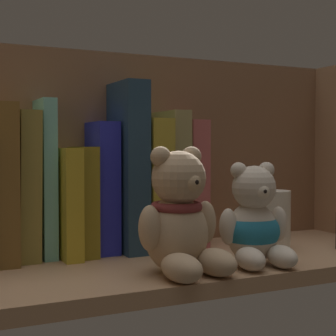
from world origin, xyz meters
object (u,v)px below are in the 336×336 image
object	(u,v)px
book_11	(166,179)
book_7	(80,200)
book_10	(146,184)
pillar_candle	(273,220)
book_3	(0,183)
book_12	(185,182)
teddy_bear_larger	(180,219)
book_6	(61,201)
book_8	(100,187)
book_4	(24,185)
teddy_bear_smaller	(254,224)
book_5	(43,178)
book_9	(123,167)

from	to	relation	value
book_11	book_7	bearing A→B (deg)	180.00
book_10	pillar_candle	xyz separation A→B (cm)	(16.01, -10.39, -5.28)
book_3	book_12	world-z (taller)	book_3
book_12	teddy_bear_larger	world-z (taller)	book_12
book_3	book_6	xyz separation A→B (cm)	(8.38, 0.00, -2.89)
book_7	book_8	size ratio (longest dim) A/B	0.81
book_4	teddy_bear_smaller	bearing A→B (deg)	-33.24
book_11	teddy_bear_larger	distance (cm)	19.31
book_3	pillar_candle	size ratio (longest dim) A/B	2.37
book_8	book_6	bearing A→B (deg)	180.00
book_3	book_5	xyz separation A→B (cm)	(5.87, 0.00, 0.44)
book_9	teddy_bear_larger	distance (cm)	18.66
book_9	pillar_candle	xyz separation A→B (cm)	(19.75, -10.39, -7.93)
book_11	book_9	bearing A→B (deg)	180.00
pillar_candle	book_4	bearing A→B (deg)	163.14
book_10	pillar_candle	bearing A→B (deg)	-32.98
book_7	book_5	bearing A→B (deg)	180.00
book_3	teddy_bear_larger	size ratio (longest dim) A/B	1.36
book_11	teddy_bear_smaller	size ratio (longest dim) A/B	1.55
book_3	book_9	distance (cm)	17.82
book_9	book_12	world-z (taller)	book_9
book_3	teddy_bear_smaller	xyz separation A→B (cm)	(29.39, -17.17, -5.24)
book_8	pillar_candle	xyz separation A→B (cm)	(23.37, -10.39, -5.02)
book_9	teddy_bear_larger	size ratio (longest dim) A/B	1.61
book_3	teddy_bear_smaller	size ratio (longest dim) A/B	1.57
book_6	book_11	xyz separation A→B (cm)	(16.52, 0.00, 2.75)
book_6	book_12	xyz separation A→B (cm)	(19.76, 0.00, 2.10)
book_11	book_10	bearing A→B (deg)	-180.00
book_4	book_8	distance (cm)	10.93
book_4	book_12	world-z (taller)	book_4
book_3	book_5	distance (cm)	5.89
book_7	book_8	bearing A→B (deg)	0.00
book_6	teddy_bear_smaller	bearing A→B (deg)	-39.26
book_9	book_12	xyz separation A→B (cm)	(10.42, -0.00, -2.65)
book_11	book_12	size ratio (longest dim) A/B	1.07
book_11	teddy_bear_smaller	xyz separation A→B (cm)	(4.49, -17.17, -5.11)
book_3	book_10	bearing A→B (deg)	-0.00
book_5	book_6	world-z (taller)	book_5
book_5	pillar_candle	bearing A→B (deg)	-18.20
book_12	pillar_candle	size ratio (longest dim) A/B	2.20
book_8	book_12	size ratio (longest dim) A/B	0.97
book_3	book_8	world-z (taller)	book_3
book_12	book_9	bearing A→B (deg)	180.00
book_5	book_9	world-z (taller)	book_9
book_9	book_11	bearing A→B (deg)	-0.00
teddy_bear_larger	teddy_bear_smaller	world-z (taller)	teddy_bear_larger
book_12	book_10	bearing A→B (deg)	-180.00
book_7	book_9	bearing A→B (deg)	0.00
pillar_candle	book_6	bearing A→B (deg)	160.35
book_9	book_12	distance (cm)	10.75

